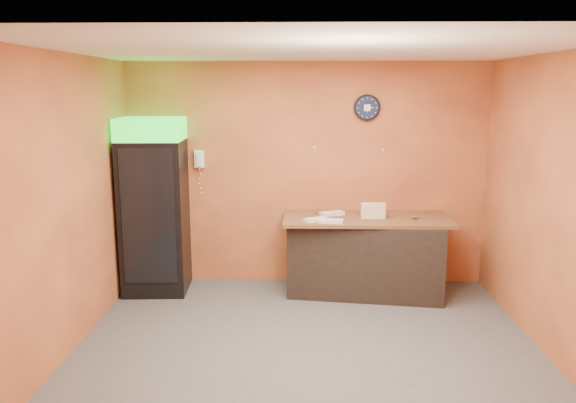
{
  "coord_description": "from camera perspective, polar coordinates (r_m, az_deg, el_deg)",
  "views": [
    {
      "loc": [
        -0.06,
        -5.01,
        2.46
      ],
      "look_at": [
        -0.2,
        0.6,
        1.34
      ],
      "focal_mm": 35.0,
      "sensor_mm": 36.0,
      "label": 1
    }
  ],
  "objects": [
    {
      "name": "back_wall",
      "position": [
        7.09,
        1.89,
        2.72
      ],
      "size": [
        4.5,
        0.02,
        2.8
      ],
      "primitive_type": "cube",
      "color": "#CF713A",
      "rests_on": "floor"
    },
    {
      "name": "prep_counter",
      "position": [
        6.94,
        7.88,
        -5.56
      ],
      "size": [
        1.91,
        1.05,
        0.91
      ],
      "primitive_type": "cube",
      "rotation": [
        0.0,
        0.0,
        -0.13
      ],
      "color": "black",
      "rests_on": "floor"
    },
    {
      "name": "wrapped_sandwich_left",
      "position": [
        6.55,
        2.8,
        -1.84
      ],
      "size": [
        0.28,
        0.22,
        0.04
      ],
      "primitive_type": "cube",
      "rotation": [
        0.0,
        0.0,
        0.51
      ],
      "color": "silver",
      "rests_on": "butcher_paper"
    },
    {
      "name": "right_wall",
      "position": [
        5.62,
        25.68,
        -0.69
      ],
      "size": [
        0.02,
        4.0,
        2.8
      ],
      "primitive_type": "cube",
      "color": "#CF713A",
      "rests_on": "floor"
    },
    {
      "name": "butcher_paper",
      "position": [
        6.82,
        7.99,
        -1.73
      ],
      "size": [
        2.0,
        0.88,
        0.04
      ],
      "primitive_type": "cube",
      "rotation": [
        0.0,
        0.0,
        -0.0
      ],
      "color": "brown",
      "rests_on": "prep_counter"
    },
    {
      "name": "ceiling",
      "position": [
        5.02,
        2.18,
        15.2
      ],
      "size": [
        4.5,
        4.0,
        0.02
      ],
      "primitive_type": "cube",
      "color": "white",
      "rests_on": "back_wall"
    },
    {
      "name": "left_wall",
      "position": [
        5.57,
        -21.78,
        -0.47
      ],
      "size": [
        0.02,
        4.0,
        2.8
      ],
      "primitive_type": "cube",
      "color": "#CF713A",
      "rests_on": "floor"
    },
    {
      "name": "wall_clock",
      "position": [
        7.03,
        8.03,
        9.42
      ],
      "size": [
        0.32,
        0.06,
        0.32
      ],
      "color": "black",
      "rests_on": "back_wall"
    },
    {
      "name": "floor",
      "position": [
        5.58,
        1.95,
        -14.85
      ],
      "size": [
        4.5,
        4.5,
        0.0
      ],
      "primitive_type": "plane",
      "color": "#47474C",
      "rests_on": "ground"
    },
    {
      "name": "kitchen_tool",
      "position": [
        6.96,
        8.69,
        -1.07
      ],
      "size": [
        0.06,
        0.06,
        0.06
      ],
      "primitive_type": "cylinder",
      "color": "silver",
      "rests_on": "butcher_paper"
    },
    {
      "name": "sub_roll_stack",
      "position": [
        6.75,
        8.64,
        -0.93
      ],
      "size": [
        0.29,
        0.11,
        0.18
      ],
      "rotation": [
        0.0,
        0.0,
        0.03
      ],
      "color": "beige",
      "rests_on": "butcher_paper"
    },
    {
      "name": "wrapped_sandwich_right",
      "position": [
        6.87,
        4.48,
        -1.22
      ],
      "size": [
        0.32,
        0.22,
        0.04
      ],
      "primitive_type": "cube",
      "rotation": [
        0.0,
        0.0,
        0.41
      ],
      "color": "silver",
      "rests_on": "butcher_paper"
    },
    {
      "name": "wrapped_sandwich_mid",
      "position": [
        6.48,
        4.37,
        -1.99
      ],
      "size": [
        0.29,
        0.15,
        0.04
      ],
      "primitive_type": "cube",
      "rotation": [
        0.0,
        0.0,
        -0.13
      ],
      "color": "silver",
      "rests_on": "butcher_paper"
    },
    {
      "name": "wall_phone",
      "position": [
        7.12,
        -9.0,
        4.3
      ],
      "size": [
        0.12,
        0.1,
        0.22
      ],
      "color": "white",
      "rests_on": "back_wall"
    },
    {
      "name": "beverage_cooler",
      "position": [
        6.99,
        -13.47,
        -0.69
      ],
      "size": [
        0.79,
        0.8,
        2.13
      ],
      "rotation": [
        0.0,
        0.0,
        0.05
      ],
      "color": "black",
      "rests_on": "floor"
    }
  ]
}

